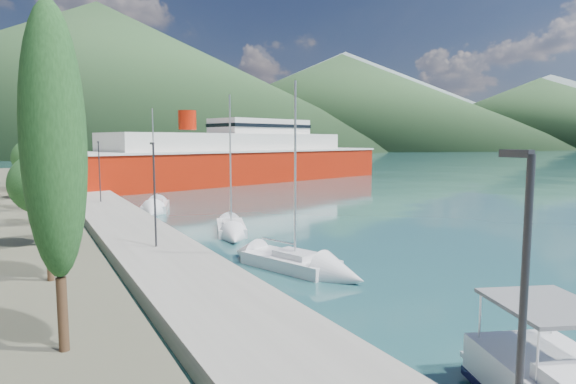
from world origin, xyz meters
TOP-DOWN VIEW (x-y plane):
  - ground at (0.00, 120.00)m, footprint 1400.00×1400.00m
  - quay at (-9.00, 26.00)m, footprint 5.00×88.00m
  - hills_far at (138.59, 618.73)m, footprint 1480.00×900.00m
  - hills_near at (98.04, 372.50)m, footprint 1010.00×520.00m
  - tree_row at (-14.73, 32.87)m, footprint 4.23×64.88m
  - lamp_posts at (-9.00, 13.59)m, footprint 0.15×47.32m
  - sailboat_near at (-2.44, 6.47)m, footprint 4.55×7.96m
  - sailboat_mid at (-2.51, 17.84)m, footprint 4.42×7.96m
  - sailboat_far at (-4.87, 31.96)m, footprint 4.60×7.84m
  - ferry at (14.84, 60.17)m, footprint 62.02×28.23m

SIDE VIEW (x-z plane):
  - ground at x=0.00m, z-range 0.00..0.00m
  - sailboat_mid at x=-2.51m, z-range -5.28..5.83m
  - sailboat_near at x=-2.44m, z-range -5.19..5.78m
  - sailboat_far at x=-4.87m, z-range -5.18..5.80m
  - quay at x=-9.00m, z-range 0.00..0.80m
  - ferry at x=14.84m, z-range -2.36..9.71m
  - lamp_posts at x=-9.00m, z-range 1.05..7.11m
  - tree_row at x=-14.73m, z-range 0.14..11.88m
  - hills_near at x=98.04m, z-range -8.32..106.68m
  - hills_far at x=138.59m, z-range -12.61..167.39m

